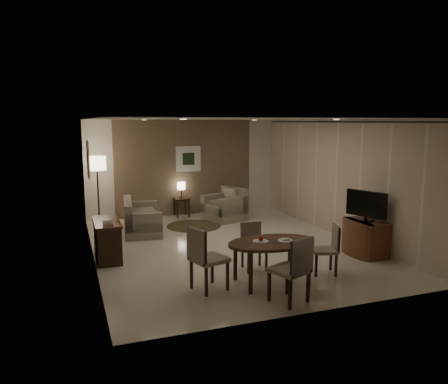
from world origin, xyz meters
name	(u,v)px	position (x,y,z in m)	size (l,w,h in m)	color
room_shell	(221,182)	(0.00, 0.40, 1.35)	(5.50, 7.00, 2.70)	beige
taupe_accent	(185,168)	(0.00, 3.48, 1.35)	(3.96, 0.03, 2.70)	#775F4A
curtain_wall	(336,180)	(2.68, 0.00, 1.32)	(0.08, 6.70, 2.58)	beige
curtain_rod	(338,122)	(2.68, 0.00, 2.64)	(0.03, 0.03, 6.80)	black
art_back_frame	(188,159)	(0.10, 3.46, 1.60)	(0.72, 0.03, 0.72)	silver
art_back_canvas	(188,159)	(0.10, 3.44, 1.60)	(0.34, 0.01, 0.34)	black
art_left_frame	(88,159)	(-2.72, 1.20, 1.85)	(0.03, 0.60, 0.80)	silver
art_left_canvas	(89,159)	(-2.71, 1.20, 1.85)	(0.01, 0.46, 0.64)	gray
downlight_nl	(183,119)	(-1.40, -1.80, 2.69)	(0.10, 0.10, 0.01)	white
downlight_nr	(336,119)	(1.40, -1.80, 2.69)	(0.10, 0.10, 0.01)	white
downlight_fl	(144,120)	(-1.40, 1.80, 2.69)	(0.10, 0.10, 0.01)	white
downlight_fr	(254,120)	(1.40, 1.80, 2.69)	(0.10, 0.10, 0.01)	white
console_desk	(107,240)	(-2.49, 0.00, 0.38)	(0.48, 1.20, 0.75)	#4D2C18
telephone	(108,222)	(-2.49, -0.30, 0.80)	(0.20, 0.14, 0.09)	white
tv_cabinet	(365,238)	(2.40, -1.50, 0.35)	(0.48, 0.90, 0.70)	brown
flat_tv	(366,205)	(2.38, -1.50, 1.02)	(0.06, 0.88, 0.60)	black
dining_table	(272,262)	(-0.05, -2.26, 0.35)	(1.50, 0.94, 0.70)	#4D2C18
chair_near	(289,269)	(-0.16, -3.05, 0.50)	(0.49, 0.49, 1.01)	gray
chair_far	(254,247)	(-0.05, -1.56, 0.42)	(0.41, 0.41, 0.84)	gray
chair_left	(209,258)	(-1.11, -2.19, 0.51)	(0.50, 0.50, 1.03)	gray
chair_right	(324,250)	(1.01, -2.16, 0.43)	(0.42, 0.42, 0.86)	gray
plate_a	(261,241)	(-0.23, -2.21, 0.71)	(0.26, 0.26, 0.02)	white
plate_b	(285,241)	(0.17, -2.31, 0.71)	(0.26, 0.26, 0.02)	white
fruit_apple	(261,238)	(-0.23, -2.21, 0.76)	(0.09, 0.09, 0.09)	#AE2713
napkin	(285,239)	(0.17, -2.31, 0.73)	(0.12, 0.08, 0.03)	white
round_rug	(194,226)	(-0.17, 2.00, 0.01)	(1.38, 1.38, 0.01)	#423E25
sofa	(142,216)	(-1.51, 1.87, 0.39)	(0.84, 1.68, 0.79)	gray
armchair	(224,204)	(0.81, 2.43, 0.43)	(0.96, 0.91, 0.86)	gray
side_table	(182,207)	(-0.17, 3.25, 0.26)	(0.41, 0.41, 0.52)	black
table_lamp	(181,189)	(-0.17, 3.25, 0.77)	(0.22, 0.22, 0.50)	#FFEAC1
floor_lamp	(98,192)	(-2.45, 2.79, 0.89)	(0.45, 0.45, 1.79)	#FFE5B7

